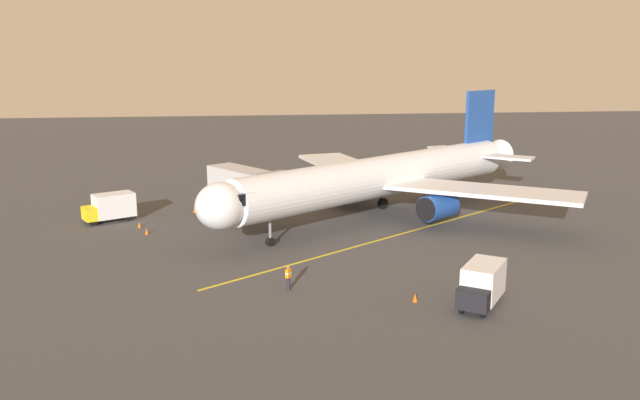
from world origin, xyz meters
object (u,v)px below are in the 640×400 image
Objects in this scene: box_truck_near_nose at (482,284)px; box_truck_portside at (110,207)px; safety_cone_nose_left at (139,225)px; safety_cone_wing_starboard at (415,298)px; ground_crew_marshaller at (288,277)px; safety_cone_nose_right at (147,231)px; safety_cone_wing_port at (195,210)px; airplane at (385,177)px; jet_bridge at (254,187)px.

box_truck_portside is at bearing -42.31° from box_truck_near_nose.
safety_cone_nose_left is 1.00× the size of safety_cone_wing_starboard.
ground_crew_marshaller reaches higher than safety_cone_wing_starboard.
box_truck_portside reaches higher than ground_crew_marshaller.
safety_cone_wing_port is at bearing -115.75° from safety_cone_nose_right.
airplane is 63.80× the size of safety_cone_nose_left.
airplane is 3.37× the size of jet_bridge.
jet_bridge is 6.09× the size of ground_crew_marshaller.
jet_bridge is at bearing 9.77° from airplane.
airplane reaches higher than ground_crew_marshaller.
airplane is 21.90m from safety_cone_wing_starboard.
ground_crew_marshaller is 8.39m from safety_cone_wing_starboard.
box_truck_portside reaches higher than safety_cone_wing_port.
box_truck_portside is 9.04× the size of safety_cone_wing_port.
safety_cone_wing_port is at bearing -54.59° from box_truck_near_nose.
safety_cone_nose_right is at bearing 112.02° from safety_cone_nose_left.
airplane reaches higher than box_truck_near_nose.
safety_cone_nose_left is 2.54m from safety_cone_nose_right.
box_truck_near_nose is at bearing 92.69° from airplane.
safety_cone_nose_right is 26.30m from safety_cone_wing_starboard.
safety_cone_nose_right is at bearing 8.20° from airplane.
safety_cone_nose_right is at bearing 128.42° from box_truck_portside.
box_truck_near_nose reaches higher than safety_cone_nose_left.
airplane reaches higher than safety_cone_wing_starboard.
box_truck_near_nose is at bearing 123.24° from jet_bridge.
ground_crew_marshaller is (10.60, 18.32, -3.12)m from airplane.
safety_cone_wing_starboard is at bearing 120.61° from safety_cone_wing_port.
jet_bridge is at bearing -83.97° from ground_crew_marshaller.
airplane is at bearing -178.04° from safety_cone_nose_left.
jet_bridge is 24.50m from box_truck_near_nose.
ground_crew_marshaller is at bearing -19.81° from box_truck_near_nose.
box_truck_portside is 6.44m from safety_cone_nose_right.
airplane reaches higher than safety_cone_wing_port.
safety_cone_nose_left is at bearing -67.98° from safety_cone_nose_right.
ground_crew_marshaller is 3.11× the size of safety_cone_wing_port.
box_truck_near_nose is 8.86× the size of safety_cone_nose_right.
box_truck_portside is at bearing -45.44° from safety_cone_wing_starboard.
ground_crew_marshaller is 18.85m from safety_cone_nose_right.
jet_bridge is 2.14× the size of box_truck_near_nose.
box_truck_near_nose is 8.86× the size of safety_cone_wing_starboard.
safety_cone_wing_starboard is at bearing 136.03° from safety_cone_nose_right.
ground_crew_marshaller is 12.40m from box_truck_near_nose.
box_truck_near_nose is 8.86× the size of safety_cone_nose_left.
box_truck_near_nose is at bearing 125.41° from safety_cone_wing_port.
box_truck_portside is (25.69, -1.84, -2.62)m from airplane.
safety_cone_wing_starboard is (-18.93, 18.26, 0.00)m from safety_cone_nose_right.
airplane is at bearing -120.06° from ground_crew_marshaller.
safety_cone_wing_starboard is (-15.28, 25.83, 0.00)m from safety_cone_wing_port.
box_truck_portside is 4.12m from safety_cone_nose_left.
box_truck_portside is 9.04× the size of safety_cone_nose_right.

